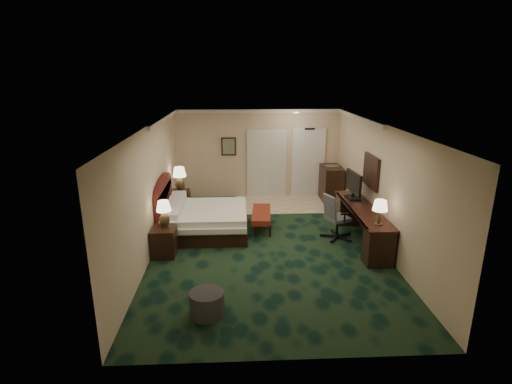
{
  "coord_description": "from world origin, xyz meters",
  "views": [
    {
      "loc": [
        -0.66,
        -8.27,
        3.78
      ],
      "look_at": [
        -0.22,
        0.6,
        1.09
      ],
      "focal_mm": 28.0,
      "sensor_mm": 36.0,
      "label": 1
    }
  ],
  "objects_px": {
    "desk": "(361,225)",
    "desk_chair": "(338,216)",
    "lamp_far": "(180,179)",
    "minibar": "(331,184)",
    "bed": "(206,221)",
    "bed_bench": "(261,220)",
    "lamp_near": "(164,214)",
    "nightstand_far": "(181,201)",
    "nightstand_near": "(164,242)",
    "tv": "(353,185)",
    "ottoman": "(207,304)"
  },
  "relations": [
    {
      "from": "bed",
      "to": "ottoman",
      "type": "height_order",
      "value": "bed"
    },
    {
      "from": "tv",
      "to": "desk_chair",
      "type": "xyz_separation_m",
      "value": [
        -0.47,
        -0.51,
        -0.6
      ]
    },
    {
      "from": "desk",
      "to": "desk_chair",
      "type": "relative_size",
      "value": 2.57
    },
    {
      "from": "lamp_near",
      "to": "lamp_far",
      "type": "xyz_separation_m",
      "value": [
        -0.03,
        2.7,
        0.03
      ]
    },
    {
      "from": "bed",
      "to": "nightstand_far",
      "type": "distance_m",
      "value": 1.79
    },
    {
      "from": "desk_chair",
      "to": "bed",
      "type": "bearing_deg",
      "value": 149.68
    },
    {
      "from": "nightstand_near",
      "to": "desk_chair",
      "type": "relative_size",
      "value": 0.57
    },
    {
      "from": "tv",
      "to": "bed",
      "type": "bearing_deg",
      "value": 175.49
    },
    {
      "from": "nightstand_far",
      "to": "bed_bench",
      "type": "relative_size",
      "value": 0.46
    },
    {
      "from": "bed_bench",
      "to": "ottoman",
      "type": "xyz_separation_m",
      "value": [
        -1.11,
        -3.67,
        -0.02
      ]
    },
    {
      "from": "ottoman",
      "to": "lamp_near",
      "type": "bearing_deg",
      "value": 113.99
    },
    {
      "from": "nightstand_near",
      "to": "ottoman",
      "type": "distance_m",
      "value": 2.49
    },
    {
      "from": "desk",
      "to": "minibar",
      "type": "bearing_deg",
      "value": 90.15
    },
    {
      "from": "nightstand_far",
      "to": "ottoman",
      "type": "xyz_separation_m",
      "value": [
        1.07,
        -5.04,
        -0.1
      ]
    },
    {
      "from": "lamp_near",
      "to": "bed_bench",
      "type": "height_order",
      "value": "lamp_near"
    },
    {
      "from": "nightstand_far",
      "to": "desk_chair",
      "type": "xyz_separation_m",
      "value": [
        3.91,
        -2.07,
        0.25
      ]
    },
    {
      "from": "nightstand_far",
      "to": "desk_chair",
      "type": "relative_size",
      "value": 0.55
    },
    {
      "from": "nightstand_far",
      "to": "ottoman",
      "type": "relative_size",
      "value": 1.06
    },
    {
      "from": "ottoman",
      "to": "desk_chair",
      "type": "distance_m",
      "value": 4.13
    },
    {
      "from": "bed",
      "to": "desk",
      "type": "relative_size",
      "value": 0.7
    },
    {
      "from": "desk_chair",
      "to": "desk",
      "type": "bearing_deg",
      "value": -43.6
    },
    {
      "from": "lamp_near",
      "to": "desk_chair",
      "type": "relative_size",
      "value": 0.54
    },
    {
      "from": "lamp_far",
      "to": "minibar",
      "type": "xyz_separation_m",
      "value": [
        4.4,
        0.82,
        -0.41
      ]
    },
    {
      "from": "bed",
      "to": "nightstand_near",
      "type": "xyz_separation_m",
      "value": [
        -0.81,
        -1.2,
        -0.0
      ]
    },
    {
      "from": "lamp_near",
      "to": "ottoman",
      "type": "relative_size",
      "value": 1.04
    },
    {
      "from": "desk_chair",
      "to": "nightstand_near",
      "type": "bearing_deg",
      "value": 168.92
    },
    {
      "from": "lamp_near",
      "to": "tv",
      "type": "distance_m",
      "value": 4.51
    },
    {
      "from": "lamp_near",
      "to": "desk_chair",
      "type": "distance_m",
      "value": 3.95
    },
    {
      "from": "lamp_far",
      "to": "bed_bench",
      "type": "bearing_deg",
      "value": -31.69
    },
    {
      "from": "desk_chair",
      "to": "minibar",
      "type": "bearing_deg",
      "value": 58.5
    },
    {
      "from": "lamp_far",
      "to": "tv",
      "type": "height_order",
      "value": "tv"
    },
    {
      "from": "bed",
      "to": "bed_bench",
      "type": "distance_m",
      "value": 1.38
    },
    {
      "from": "nightstand_near",
      "to": "bed_bench",
      "type": "relative_size",
      "value": 0.48
    },
    {
      "from": "tv",
      "to": "desk_chair",
      "type": "bearing_deg",
      "value": -137.95
    },
    {
      "from": "desk",
      "to": "bed",
      "type": "bearing_deg",
      "value": 169.29
    },
    {
      "from": "bed",
      "to": "minibar",
      "type": "height_order",
      "value": "minibar"
    },
    {
      "from": "bed",
      "to": "bed_bench",
      "type": "bearing_deg",
      "value": 9.27
    },
    {
      "from": "lamp_near",
      "to": "lamp_far",
      "type": "relative_size",
      "value": 0.85
    },
    {
      "from": "nightstand_near",
      "to": "bed_bench",
      "type": "distance_m",
      "value": 2.59
    },
    {
      "from": "nightstand_near",
      "to": "desk_chair",
      "type": "xyz_separation_m",
      "value": [
        3.91,
        0.72,
        0.23
      ]
    },
    {
      "from": "lamp_far",
      "to": "desk_chair",
      "type": "distance_m",
      "value": 4.42
    },
    {
      "from": "nightstand_near",
      "to": "desk",
      "type": "bearing_deg",
      "value": 6.69
    },
    {
      "from": "lamp_near",
      "to": "ottoman",
      "type": "bearing_deg",
      "value": -66.01
    },
    {
      "from": "bed",
      "to": "desk_chair",
      "type": "distance_m",
      "value": 3.14
    },
    {
      "from": "bed",
      "to": "minibar",
      "type": "bearing_deg",
      "value": 33.47
    },
    {
      "from": "ottoman",
      "to": "desk_chair",
      "type": "height_order",
      "value": "desk_chair"
    },
    {
      "from": "lamp_near",
      "to": "bed",
      "type": "bearing_deg",
      "value": 55.83
    },
    {
      "from": "bed_bench",
      "to": "desk",
      "type": "xyz_separation_m",
      "value": [
        2.25,
        -0.9,
        0.18
      ]
    },
    {
      "from": "nightstand_near",
      "to": "bed_bench",
      "type": "bearing_deg",
      "value": 33.29
    },
    {
      "from": "desk",
      "to": "minibar",
      "type": "distance_m",
      "value": 3.06
    }
  ]
}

